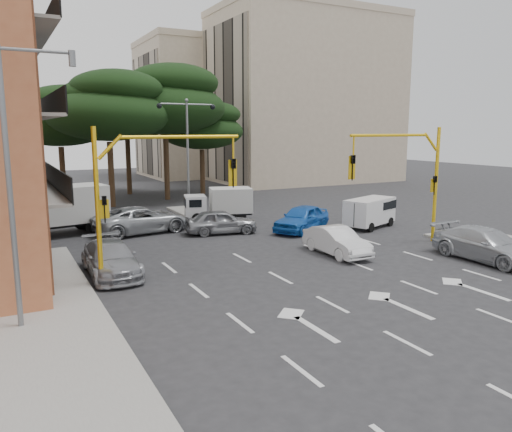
{
  "coord_description": "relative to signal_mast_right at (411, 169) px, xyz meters",
  "views": [
    {
      "loc": [
        -11.83,
        -16.66,
        5.9
      ],
      "look_at": [
        -0.41,
        5.12,
        1.6
      ],
      "focal_mm": 35.0,
      "sensor_mm": 36.0,
      "label": 1
    }
  ],
  "objects": [
    {
      "name": "ground",
      "position": [
        -6.8,
        -1.99,
        -3.88
      ],
      "size": [
        120.0,
        120.0,
        0.0
      ],
      "primitive_type": "plane",
      "color": "#28282B",
      "rests_on": "ground"
    },
    {
      "name": "sidewalk_left",
      "position": [
        -18.3,
        -5.99,
        -3.81
      ],
      "size": [
        5.0,
        26.0,
        0.15
      ],
      "primitive_type": "cube",
      "color": "gray",
      "rests_on": "ground"
    },
    {
      "name": "median_strip",
      "position": [
        -6.8,
        14.01,
        -3.81
      ],
      "size": [
        1.4,
        6.0,
        0.15
      ],
      "primitive_type": "cube",
      "color": "gray",
      "rests_on": "ground"
    },
    {
      "name": "apartment_beige_near",
      "position": [
        13.15,
        30.01,
        5.47
      ],
      "size": [
        20.2,
        12.15,
        18.7
      ],
      "color": "#BCA88D",
      "rests_on": "ground"
    },
    {
      "name": "apartment_beige_far",
      "position": [
        6.15,
        42.01,
        4.47
      ],
      "size": [
        16.2,
        12.15,
        16.7
      ],
      "color": "#BCA88D",
      "rests_on": "ground"
    },
    {
      "name": "pine_left_near",
      "position": [
        -10.75,
        19.96,
        3.72
      ],
      "size": [
        9.15,
        9.15,
        10.23
      ],
      "color": "#382616",
      "rests_on": "ground"
    },
    {
      "name": "pine_center",
      "position": [
        -5.75,
        21.96,
        4.41
      ],
      "size": [
        9.98,
        9.98,
        11.16
      ],
      "color": "#382616",
      "rests_on": "ground"
    },
    {
      "name": "pine_left_far",
      "position": [
        -13.75,
        23.96,
        3.03
      ],
      "size": [
        8.32,
        8.32,
        9.3
      ],
      "color": "#382616",
      "rests_on": "ground"
    },
    {
      "name": "pine_right",
      "position": [
        -1.75,
        23.96,
        2.33
      ],
      "size": [
        7.49,
        7.49,
        8.37
      ],
      "color": "#382616",
      "rests_on": "ground"
    },
    {
      "name": "pine_back",
      "position": [
        -7.75,
        26.96,
        3.72
      ],
      "size": [
        9.15,
        9.15,
        10.23
      ],
      "color": "#382616",
      "rests_on": "ground"
    },
    {
      "name": "signal_mast_right",
      "position": [
        0.0,
        0.0,
        0.0
      ],
      "size": [
        5.79,
        0.37,
        6.0
      ],
      "color": "yellow",
      "rests_on": "ground"
    },
    {
      "name": "signal_mast_left",
      "position": [
        -13.61,
        0.0,
        0.0
      ],
      "size": [
        5.79,
        0.37,
        6.0
      ],
      "color": "yellow",
      "rests_on": "ground"
    },
    {
      "name": "street_lamp_left",
      "position": [
        -18.1,
        -2.99,
        0.84
      ],
      "size": [
        2.08,
        0.2,
        8.0
      ],
      "color": "slate",
      "rests_on": "sidewalk_left"
    },
    {
      "name": "street_lamp_center",
      "position": [
        -6.8,
        14.01,
        1.54
      ],
      "size": [
        4.16,
        0.36,
        7.77
      ],
      "color": "slate",
      "rests_on": "median_strip"
    },
    {
      "name": "car_white_hatch",
      "position": [
        -4.53,
        0.02,
        -3.23
      ],
      "size": [
        1.49,
        4.02,
        1.31
      ],
      "primitive_type": "imported",
      "rotation": [
        0.0,
        0.0,
        -0.02
      ],
      "color": "silver",
      "rests_on": "ground"
    },
    {
      "name": "car_blue_compact",
      "position": [
        -2.95,
        5.5,
        -3.13
      ],
      "size": [
        4.75,
        3.75,
        1.51
      ],
      "primitive_type": "imported",
      "rotation": [
        0.0,
        0.0,
        -1.05
      ],
      "color": "blue",
      "rests_on": "ground"
    },
    {
      "name": "car_silver_wagon",
      "position": [
        -14.73,
        1.6,
        -3.2
      ],
      "size": [
        1.99,
        4.73,
        1.36
      ],
      "primitive_type": "imported",
      "rotation": [
        0.0,
        0.0,
        -0.02
      ],
      "color": "#96979D",
      "rests_on": "ground"
    },
    {
      "name": "car_silver_cross_a",
      "position": [
        -11.39,
        9.35,
        -3.12
      ],
      "size": [
        5.81,
        3.32,
        1.53
      ],
      "primitive_type": "imported",
      "rotation": [
        0.0,
        0.0,
        1.72
      ],
      "color": "#ACB0B4",
      "rests_on": "ground"
    },
    {
      "name": "car_silver_cross_b",
      "position": [
        -7.44,
        7.01,
        -3.19
      ],
      "size": [
        4.33,
        2.42,
        1.39
      ],
      "primitive_type": "imported",
      "rotation": [
        0.0,
        0.0,
        1.37
      ],
      "color": "gray",
      "rests_on": "ground"
    },
    {
      "name": "car_silver_parked",
      "position": [
        0.8,
        -4.03,
        -3.15
      ],
      "size": [
        2.15,
        5.12,
        1.48
      ],
      "primitive_type": "imported",
      "rotation": [
        0.0,
        0.0,
        0.02
      ],
      "color": "#AFB2B8",
      "rests_on": "ground"
    },
    {
      "name": "van_white",
      "position": [
        1.28,
        4.5,
        -2.98
      ],
      "size": [
        3.95,
        2.79,
        1.8
      ],
      "primitive_type": null,
      "rotation": [
        0.0,
        0.0,
        -1.21
      ],
      "color": "white",
      "rests_on": "ground"
    },
    {
      "name": "box_truck_a",
      "position": [
        -15.8,
        10.75,
        -2.5
      ],
      "size": [
        5.93,
        3.25,
        2.77
      ],
      "primitive_type": null,
      "rotation": [
        0.0,
        0.0,
        1.73
      ],
      "color": "silver",
      "rests_on": "ground"
    },
    {
      "name": "box_truck_b",
      "position": [
        -5.96,
        10.73,
        -2.81
      ],
      "size": [
        4.69,
        2.96,
        2.14
      ],
      "primitive_type": null,
      "rotation": [
        0.0,
        0.0,
        1.29
      ],
      "color": "white",
      "rests_on": "ground"
    }
  ]
}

